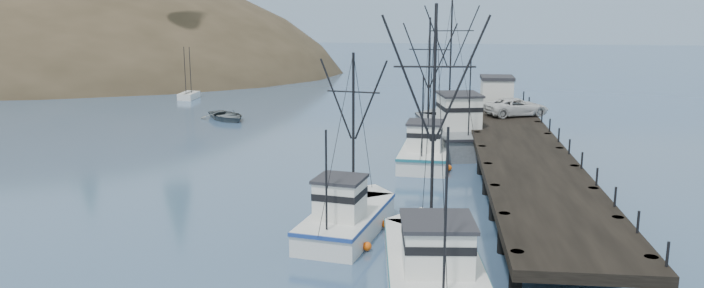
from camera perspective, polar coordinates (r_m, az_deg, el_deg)
name	(u,v)px	position (r m, az deg, el deg)	size (l,w,h in m)	color
ground	(266,251)	(33.89, -7.20, -8.78)	(400.00, 400.00, 0.00)	#324D70
pier	(520,151)	(48.26, 13.82, -0.59)	(6.00, 44.00, 2.00)	black
distant_ridge	(439,39)	(201.08, 7.23, 8.66)	(360.00, 40.00, 26.00)	#9EB2C6
distant_ridge_far	(280,35)	(221.25, -6.03, 9.00)	(180.00, 25.00, 18.00)	silver
moored_sailboats	(134,86)	(96.78, -17.70, 4.65)	(25.09, 21.05, 6.35)	silver
trawler_near	(432,262)	(30.30, 6.70, -9.70)	(4.87, 12.15, 12.14)	silver
trawler_mid	(348,217)	(35.85, -0.31, -6.11)	(4.67, 9.53, 9.64)	silver
trawler_far	(426,151)	(51.23, 6.18, -0.57)	(4.09, 10.61, 10.92)	silver
work_vessel	(452,131)	(57.05, 8.34, 1.10)	(6.63, 14.34, 12.13)	slate
pier_shed	(497,91)	(65.58, 11.93, 4.35)	(3.00, 3.20, 2.80)	silver
pickup_truck	(517,107)	(60.60, 13.53, 3.02)	(2.53, 5.50, 1.53)	silver
motorboat	(227,120)	(69.51, -10.38, 1.99)	(4.00, 5.60, 1.16)	#565D5F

